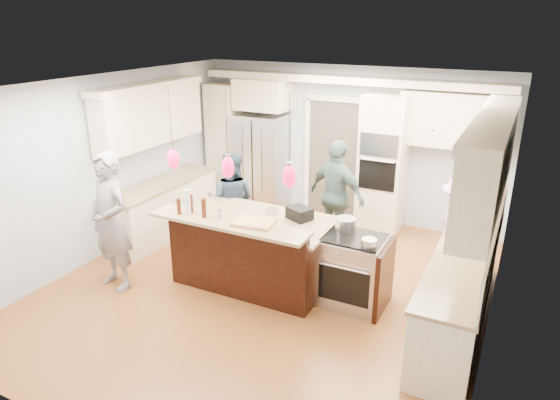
% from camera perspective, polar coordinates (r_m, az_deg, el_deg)
% --- Properties ---
extents(ground_plane, '(6.00, 6.00, 0.00)m').
position_cam_1_polar(ground_plane, '(6.90, -1.33, -9.91)').
color(ground_plane, '#9B622A').
rests_on(ground_plane, ground).
extents(room_shell, '(5.54, 6.04, 2.72)m').
position_cam_1_polar(room_shell, '(6.19, -1.47, 4.82)').
color(room_shell, '#B2BCC6').
rests_on(room_shell, ground).
extents(refrigerator, '(0.90, 0.70, 1.80)m').
position_cam_1_polar(refrigerator, '(9.38, -2.13, 4.35)').
color(refrigerator, '#B7B7BC').
rests_on(refrigerator, ground).
extents(oven_column, '(0.72, 0.69, 2.30)m').
position_cam_1_polar(oven_column, '(8.51, 11.67, 4.02)').
color(oven_column, '#F8EEC9').
rests_on(oven_column, ground).
extents(back_upper_cabinets, '(5.30, 0.61, 2.54)m').
position_cam_1_polar(back_upper_cabinets, '(8.96, 2.74, 8.64)').
color(back_upper_cabinets, '#F8EEC9').
rests_on(back_upper_cabinets, ground).
extents(right_counter_run, '(0.64, 3.10, 2.51)m').
position_cam_1_polar(right_counter_run, '(6.06, 20.93, -4.59)').
color(right_counter_run, '#F8EEC9').
rests_on(right_counter_run, ground).
extents(left_cabinets, '(0.64, 2.30, 2.51)m').
position_cam_1_polar(left_cabinets, '(8.38, -13.66, 2.95)').
color(left_cabinets, '#F8EEC9').
rests_on(left_cabinets, ground).
extents(kitchen_island, '(2.10, 1.46, 1.12)m').
position_cam_1_polar(kitchen_island, '(6.83, -2.91, -5.63)').
color(kitchen_island, black).
rests_on(kitchen_island, ground).
extents(island_range, '(0.82, 0.71, 0.92)m').
position_cam_1_polar(island_range, '(6.40, 8.57, -8.03)').
color(island_range, '#B7B7BC').
rests_on(island_range, ground).
extents(pendant_lights, '(1.75, 0.15, 1.03)m').
position_cam_1_polar(pendant_lights, '(5.89, -5.97, 3.78)').
color(pendant_lights, black).
rests_on(pendant_lights, ground).
extents(person_bar_end, '(0.77, 0.59, 1.88)m').
position_cam_1_polar(person_bar_end, '(6.90, -18.78, -2.36)').
color(person_bar_end, gray).
rests_on(person_bar_end, ground).
extents(person_far_left, '(0.90, 0.78, 1.57)m').
position_cam_1_polar(person_far_left, '(7.74, -5.60, -0.14)').
color(person_far_left, '#283B4E').
rests_on(person_far_left, ground).
extents(person_far_right, '(1.10, 0.73, 1.74)m').
position_cam_1_polar(person_far_right, '(7.74, 6.49, 0.49)').
color(person_far_right, '#486461').
rests_on(person_far_right, ground).
extents(person_range_side, '(1.01, 1.20, 1.62)m').
position_cam_1_polar(person_range_side, '(6.91, 19.91, -3.64)').
color(person_range_side, '#A384B2').
rests_on(person_range_side, ground).
extents(floor_rug, '(0.73, 1.02, 0.01)m').
position_cam_1_polar(floor_rug, '(6.16, 18.66, -15.12)').
color(floor_rug, '#997753').
rests_on(floor_rug, ground).
extents(water_bottle, '(0.10, 0.10, 0.33)m').
position_cam_1_polar(water_bottle, '(6.34, -10.54, -0.23)').
color(water_bottle, silver).
rests_on(water_bottle, kitchen_island).
extents(beer_bottle_a, '(0.08, 0.08, 0.24)m').
position_cam_1_polar(beer_bottle_a, '(6.41, -10.16, -0.39)').
color(beer_bottle_a, '#421A0B').
rests_on(beer_bottle_a, kitchen_island).
extents(beer_bottle_b, '(0.06, 0.06, 0.21)m').
position_cam_1_polar(beer_bottle_b, '(6.38, -11.50, -0.73)').
color(beer_bottle_b, '#421A0B').
rests_on(beer_bottle_b, kitchen_island).
extents(beer_bottle_c, '(0.08, 0.08, 0.25)m').
position_cam_1_polar(beer_bottle_c, '(6.22, -8.69, -0.92)').
color(beer_bottle_c, '#421A0B').
rests_on(beer_bottle_c, kitchen_island).
extents(drink_can, '(0.07, 0.07, 0.11)m').
position_cam_1_polar(drink_can, '(6.19, -6.91, -1.58)').
color(drink_can, '#B7B7BC').
rests_on(drink_can, kitchen_island).
extents(cutting_board, '(0.52, 0.41, 0.04)m').
position_cam_1_polar(cutting_board, '(6.00, -3.02, -2.58)').
color(cutting_board, tan).
rests_on(cutting_board, kitchen_island).
extents(pot_large, '(0.26, 0.26, 0.15)m').
position_cam_1_polar(pot_large, '(6.37, 7.51, -2.71)').
color(pot_large, '#B7B7BC').
rests_on(pot_large, island_range).
extents(pot_small, '(0.18, 0.18, 0.09)m').
position_cam_1_polar(pot_small, '(5.97, 10.16, -4.83)').
color(pot_small, '#B7B7BC').
rests_on(pot_small, island_range).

